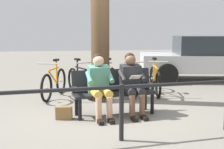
# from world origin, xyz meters

# --- Properties ---
(ground_plane) EXTENTS (40.00, 40.00, 0.00)m
(ground_plane) POSITION_xyz_m (0.00, 0.00, 0.00)
(ground_plane) COLOR slate
(bench) EXTENTS (1.65, 0.68, 0.87)m
(bench) POSITION_xyz_m (-0.17, -0.18, 0.51)
(bench) COLOR black
(bench) RESTS_ON ground
(person_reading) EXTENTS (0.53, 0.80, 1.20)m
(person_reading) POSITION_xyz_m (-0.51, -0.06, 0.66)
(person_reading) COLOR #262628
(person_reading) RESTS_ON ground
(person_companion) EXTENTS (0.53, 0.80, 1.20)m
(person_companion) POSITION_xyz_m (0.13, 0.02, 0.66)
(person_companion) COLOR #4C8C7A
(person_companion) RESTS_ON ground
(handbag) EXTENTS (0.32, 0.18, 0.24)m
(handbag) POSITION_xyz_m (0.79, 0.03, 0.12)
(handbag) COLOR olive
(handbag) RESTS_ON ground
(tree_trunk) EXTENTS (0.43, 0.43, 4.09)m
(tree_trunk) POSITION_xyz_m (-0.08, -1.39, 2.05)
(tree_trunk) COLOR #4C3823
(tree_trunk) RESTS_ON ground
(litter_bin) EXTENTS (0.42, 0.42, 0.75)m
(litter_bin) POSITION_xyz_m (-0.84, -1.46, 0.38)
(litter_bin) COLOR slate
(litter_bin) RESTS_ON ground
(bicycle_silver) EXTENTS (0.48, 1.67, 0.94)m
(bicycle_silver) POSITION_xyz_m (-1.57, -1.83, 0.36)
(bicycle_silver) COLOR black
(bicycle_silver) RESTS_ON ground
(bicycle_red) EXTENTS (0.48, 1.68, 0.94)m
(bicycle_red) POSITION_xyz_m (-0.95, -1.90, 0.36)
(bicycle_red) COLOR black
(bicycle_red) RESTS_ON ground
(bicycle_green) EXTENTS (0.77, 1.56, 0.94)m
(bicycle_green) POSITION_xyz_m (-0.31, -1.87, 0.36)
(bicycle_green) COLOR black
(bicycle_green) RESTS_ON ground
(bicycle_black) EXTENTS (0.66, 1.61, 0.94)m
(bicycle_black) POSITION_xyz_m (0.35, -1.93, 0.36)
(bicycle_black) COLOR black
(bicycle_black) RESTS_ON ground
(bicycle_blue) EXTENTS (0.67, 1.61, 0.94)m
(bicycle_blue) POSITION_xyz_m (1.00, -1.87, 0.36)
(bicycle_blue) COLOR black
(bicycle_blue) RESTS_ON ground
(railing_fence) EXTENTS (3.66, 0.41, 0.85)m
(railing_fence) POSITION_xyz_m (-0.03, 1.27, 0.61)
(railing_fence) COLOR black
(railing_fence) RESTS_ON ground
(parked_car) EXTENTS (4.48, 2.68, 1.47)m
(parked_car) POSITION_xyz_m (-3.98, -3.70, 0.77)
(parked_car) COLOR silver
(parked_car) RESTS_ON ground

